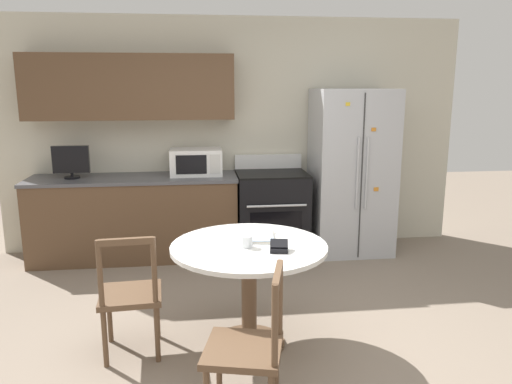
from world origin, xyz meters
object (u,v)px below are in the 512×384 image
at_px(oven_range, 272,212).
at_px(countertop_tv, 71,161).
at_px(dining_chair_left, 131,296).
at_px(dining_chair_near, 248,349).
at_px(refrigerator, 351,172).
at_px(candle_glass, 247,242).
at_px(wallet, 279,247).
at_px(microwave, 196,162).

xyz_separation_m(oven_range, countertop_tv, (-2.12, 0.02, 0.62)).
relative_size(dining_chair_left, dining_chair_near, 1.00).
height_order(refrigerator, dining_chair_left, refrigerator).
xyz_separation_m(refrigerator, candle_glass, (-1.39, -2.02, -0.11)).
bearing_deg(wallet, countertop_tv, 130.13).
distance_m(refrigerator, countertop_tv, 3.02).
bearing_deg(candle_glass, countertop_tv, 128.18).
bearing_deg(refrigerator, wallet, -118.89).
bearing_deg(dining_chair_near, refrigerator, -13.63).
bearing_deg(dining_chair_left, microwave, 73.28).
distance_m(oven_range, dining_chair_near, 2.89).
height_order(dining_chair_near, wallet, dining_chair_near).
distance_m(refrigerator, dining_chair_near, 3.20).
distance_m(countertop_tv, candle_glass, 2.65).
distance_m(microwave, candle_glass, 2.17).
xyz_separation_m(refrigerator, wallet, (-1.18, -2.13, -0.12)).
distance_m(dining_chair_left, candle_glass, 0.89).
bearing_deg(countertop_tv, refrigerator, -0.88).
bearing_deg(microwave, oven_range, -5.77).
relative_size(refrigerator, countertop_tv, 4.89).
xyz_separation_m(oven_range, dining_chair_left, (-1.30, -2.02, -0.03)).
bearing_deg(wallet, candle_glass, 152.53).
relative_size(refrigerator, dining_chair_left, 2.02).
bearing_deg(dining_chair_left, dining_chair_near, -51.62).
xyz_separation_m(microwave, dining_chair_left, (-0.48, -2.11, -0.61)).
xyz_separation_m(oven_range, wallet, (-0.28, -2.16, 0.33)).
relative_size(refrigerator, dining_chair_near, 2.02).
xyz_separation_m(refrigerator, dining_chair_near, (-1.46, -2.81, -0.48)).
bearing_deg(dining_chair_left, countertop_tv, 107.89).
bearing_deg(wallet, microwave, 103.54).
bearing_deg(candle_glass, refrigerator, 55.62).
relative_size(oven_range, microwave, 1.95).
distance_m(candle_glass, wallet, 0.23).
height_order(refrigerator, oven_range, refrigerator).
height_order(oven_range, countertop_tv, countertop_tv).
xyz_separation_m(countertop_tv, candle_glass, (1.63, -2.07, -0.28)).
distance_m(dining_chair_near, wallet, 0.81).
distance_m(refrigerator, microwave, 1.73).
height_order(oven_range, dining_chair_left, oven_range).
xyz_separation_m(microwave, candle_glass, (0.33, -2.13, -0.24)).
distance_m(oven_range, candle_glass, 2.13).
xyz_separation_m(dining_chair_left, dining_chair_near, (0.74, -0.81, 0.00)).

